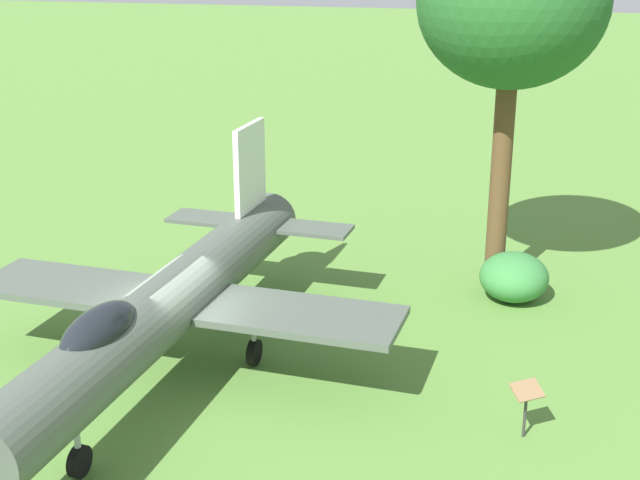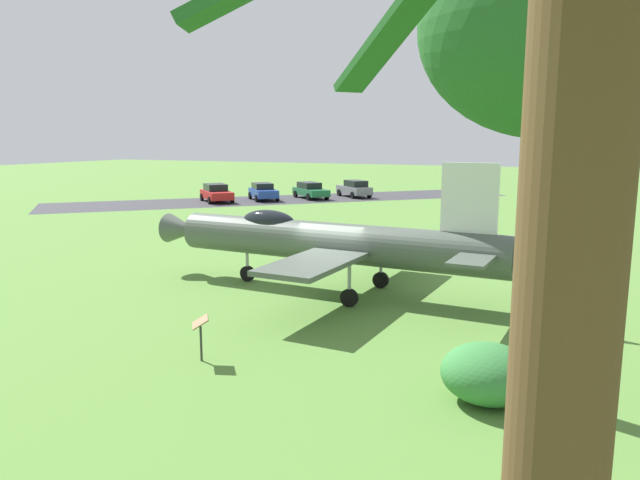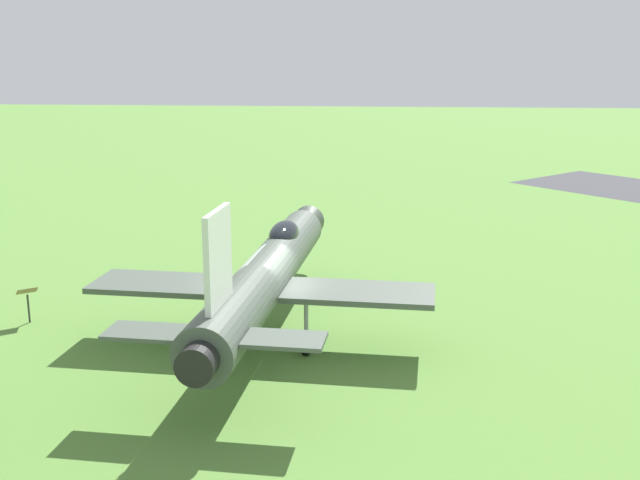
{
  "view_description": "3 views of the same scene",
  "coord_description": "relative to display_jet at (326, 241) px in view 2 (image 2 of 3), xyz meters",
  "views": [
    {
      "loc": [
        -7.25,
        15.86,
        9.29
      ],
      "look_at": [
        -2.59,
        -2.89,
        2.5
      ],
      "focal_mm": 49.28,
      "sensor_mm": 36.0,
      "label": 1
    },
    {
      "loc": [
        -19.26,
        -7.99,
        5.53
      ],
      "look_at": [
        -0.44,
        0.36,
        1.97
      ],
      "focal_mm": 33.38,
      "sensor_mm": 36.0,
      "label": 2
    },
    {
      "loc": [
        3.5,
        -21.08,
        8.13
      ],
      "look_at": [
        1.5,
        1.02,
        2.7
      ],
      "focal_mm": 42.97,
      "sensor_mm": 36.0,
      "label": 3
    }
  ],
  "objects": [
    {
      "name": "ground_plane",
      "position": [
        -0.02,
        -0.34,
        -1.87
      ],
      "size": [
        200.0,
        200.0,
        0.0
      ],
      "primitive_type": "plane",
      "color": "#568438"
    },
    {
      "name": "parking_strip",
      "position": [
        28.57,
        16.09,
        -1.87
      ],
      "size": [
        34.73,
        35.65,
        0.0
      ],
      "primitive_type": "cube",
      "rotation": [
        0.0,
        0.0,
        2.34
      ],
      "color": "#38383D",
      "rests_on": "ground_plane"
    },
    {
      "name": "display_jet",
      "position": [
        0.0,
        0.0,
        0.0
      ],
      "size": [
        9.86,
        14.48,
        4.75
      ],
      "rotation": [
        0.0,
        0.0,
        1.51
      ],
      "color": "#4C564C",
      "rests_on": "ground_plane"
    },
    {
      "name": "shade_tree",
      "position": [
        -6.49,
        -7.57,
        5.74
      ],
      "size": [
        4.81,
        5.23,
        9.88
      ],
      "color": "brown",
      "rests_on": "ground_plane"
    },
    {
      "name": "shrub_by_tree",
      "position": [
        -7.05,
        -6.76,
        -1.24
      ],
      "size": [
        1.83,
        1.99,
        1.27
      ],
      "color": "#387F3D",
      "rests_on": "ground_plane"
    },
    {
      "name": "info_plaque",
      "position": [
        -7.53,
        0.13,
        -1.02
      ],
      "size": [
        0.72,
        0.68,
        1.14
      ],
      "color": "#333333",
      "rests_on": "ground_plane"
    },
    {
      "name": "parked_car_gray",
      "position": [
        33.04,
        11.32,
        -1.06
      ],
      "size": [
        4.18,
        4.34,
        1.58
      ],
      "rotation": [
        0.0,
        0.0,
        0.83
      ],
      "color": "slate",
      "rests_on": "ground_plane"
    },
    {
      "name": "parked_car_green",
      "position": [
        30.18,
        14.57,
        -1.11
      ],
      "size": [
        4.43,
        4.66,
        1.47
      ],
      "rotation": [
        0.0,
        0.0,
        3.99
      ],
      "color": "#1E6B3D",
      "rests_on": "ground_plane"
    },
    {
      "name": "parked_car_blue",
      "position": [
        27.06,
        17.77,
        -1.09
      ],
      "size": [
        4.29,
        4.15,
        1.52
      ],
      "rotation": [
        0.0,
        0.0,
        3.88
      ],
      "color": "#23429E",
      "rests_on": "ground_plane"
    },
    {
      "name": "parked_car_red",
      "position": [
        24.18,
        20.8,
        -1.08
      ],
      "size": [
        4.5,
        4.65,
        1.55
      ],
      "rotation": [
        0.0,
        0.0,
        3.97
      ],
      "color": "red",
      "rests_on": "ground_plane"
    }
  ]
}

